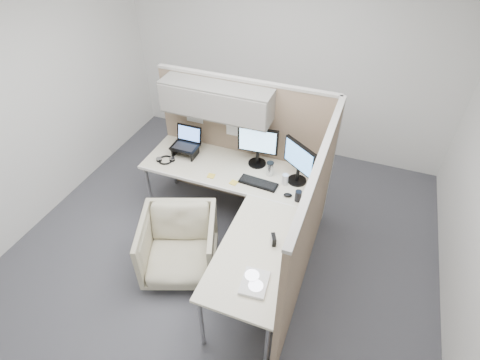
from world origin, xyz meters
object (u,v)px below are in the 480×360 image
(office_chair, at_px, (179,243))
(monitor_left, at_px, (258,144))
(keyboard, at_px, (258,183))
(desk, at_px, (238,200))

(office_chair, relative_size, monitor_left, 1.61)
(office_chair, height_order, monitor_left, monitor_left)
(monitor_left, relative_size, keyboard, 1.14)
(desk, xyz_separation_m, keyboard, (0.13, 0.27, 0.05))
(desk, relative_size, office_chair, 2.66)
(office_chair, distance_m, monitor_left, 1.33)
(monitor_left, height_order, keyboard, monitor_left)
(desk, xyz_separation_m, monitor_left, (0.00, 0.59, 0.32))
(monitor_left, xyz_separation_m, keyboard, (0.12, -0.32, -0.26))
(desk, height_order, monitor_left, monitor_left)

